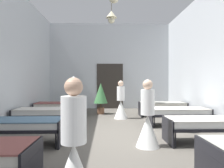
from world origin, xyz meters
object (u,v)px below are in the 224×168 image
(bed_right_row_2, at_px, (178,112))
(nurse_near_aisle, at_px, (148,123))
(bed_left_row_3, at_px, (59,106))
(nurse_mid_aisle, at_px, (121,105))
(bed_left_row_1, at_px, (21,125))
(nurse_far_aisle, at_px, (74,157))
(bed_left_row_2, at_px, (46,113))
(bed_right_row_1, at_px, (207,124))
(bed_right_row_3, at_px, (162,105))
(potted_plant, at_px, (101,94))

(bed_right_row_2, relative_size, nurse_near_aisle, 1.28)
(bed_left_row_3, relative_size, nurse_mid_aisle, 1.28)
(nurse_near_aisle, bearing_deg, bed_left_row_1, -116.34)
(nurse_far_aisle, bearing_deg, bed_left_row_3, -144.20)
(bed_left_row_1, distance_m, bed_left_row_2, 1.90)
(bed_left_row_1, relative_size, nurse_far_aisle, 1.28)
(bed_left_row_3, height_order, nurse_mid_aisle, nurse_mid_aisle)
(bed_right_row_1, relative_size, bed_right_row_2, 1.00)
(nurse_mid_aisle, bearing_deg, nurse_near_aisle, -159.76)
(bed_right_row_1, bearing_deg, bed_right_row_2, 90.00)
(bed_left_row_1, height_order, bed_right_row_1, same)
(bed_right_row_3, bearing_deg, bed_left_row_3, 180.00)
(potted_plant, bearing_deg, nurse_near_aisle, -76.30)
(bed_left_row_2, relative_size, nurse_mid_aisle, 1.28)
(nurse_far_aisle, bearing_deg, bed_left_row_2, -138.19)
(bed_left_row_3, height_order, bed_right_row_3, same)
(nurse_near_aisle, bearing_deg, nurse_far_aisle, -53.59)
(bed_left_row_1, bearing_deg, potted_plant, 68.97)
(nurse_far_aisle, bearing_deg, bed_right_row_2, 168.38)
(bed_left_row_3, distance_m, nurse_near_aisle, 4.95)
(bed_right_row_2, relative_size, bed_left_row_3, 1.00)
(bed_right_row_2, distance_m, potted_plant, 3.64)
(bed_left_row_1, distance_m, nurse_far_aisle, 2.77)
(bed_left_row_1, bearing_deg, bed_right_row_3, 41.56)
(bed_left_row_1, relative_size, bed_left_row_2, 1.00)
(potted_plant, bearing_deg, bed_right_row_2, -44.24)
(bed_left_row_3, distance_m, nurse_far_aisle, 6.28)
(bed_right_row_3, bearing_deg, nurse_near_aisle, -109.65)
(nurse_far_aisle, bearing_deg, bed_right_row_1, 151.45)
(bed_left_row_2, xyz_separation_m, nurse_far_aisle, (1.55, -4.19, 0.09))
(bed_right_row_3, distance_m, nurse_mid_aisle, 1.87)
(bed_left_row_1, xyz_separation_m, potted_plant, (1.70, 4.42, 0.43))
(bed_left_row_1, height_order, bed_right_row_3, same)
(bed_left_row_1, xyz_separation_m, bed_left_row_3, (0.00, 3.80, 0.00))
(bed_left_row_3, relative_size, bed_right_row_3, 1.00)
(bed_right_row_2, relative_size, nurse_far_aisle, 1.28)
(nurse_near_aisle, bearing_deg, bed_right_row_3, 139.12)
(bed_left_row_1, height_order, nurse_far_aisle, nurse_far_aisle)
(nurse_mid_aisle, xyz_separation_m, nurse_far_aisle, (-0.96, -5.52, 0.00))
(bed_right_row_1, height_order, nurse_far_aisle, nurse_far_aisle)
(bed_left_row_3, distance_m, bed_right_row_3, 4.29)
(bed_left_row_2, bearing_deg, bed_right_row_1, -23.91)
(nurse_near_aisle, relative_size, nurse_mid_aisle, 1.00)
(bed_right_row_1, distance_m, bed_left_row_2, 4.69)
(bed_left_row_2, distance_m, nurse_mid_aisle, 2.84)
(bed_right_row_1, relative_size, potted_plant, 1.38)
(bed_right_row_3, distance_m, nurse_far_aisle, 6.68)
(nurse_near_aisle, bearing_deg, bed_left_row_3, -166.23)
(bed_left_row_3, bearing_deg, bed_right_row_1, -41.56)
(bed_left_row_2, bearing_deg, bed_left_row_1, -90.00)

